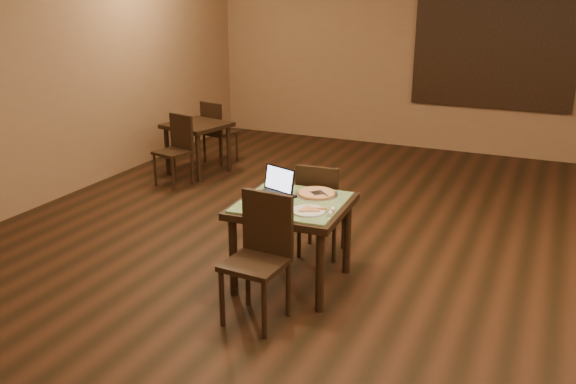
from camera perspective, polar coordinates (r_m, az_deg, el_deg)
The scene contains 16 objects.
ground at distance 5.46m, azimuth 5.66°, elevation -8.44°, with size 10.00×10.00×0.00m, color black.
wall_back at distance 9.79m, azimuth 15.73°, elevation 12.29°, with size 8.00×0.02×3.00m, color #846143.
mural at distance 9.68m, azimuth 18.69°, elevation 12.25°, with size 2.34×0.05×1.64m.
tiled_table at distance 5.16m, azimuth 0.42°, elevation -1.95°, with size 0.96×0.96×0.76m.
chair_main_near at distance 4.69m, azimuth -2.56°, elevation -5.46°, with size 0.46×0.46×1.00m.
chair_main_far at distance 5.74m, azimuth 2.98°, elevation -1.24°, with size 0.43×0.43×0.93m.
laptop at distance 5.28m, azimuth -1.10°, elevation 0.39°, with size 0.40×0.36×0.23m.
plate at distance 4.89m, azimuth 1.93°, elevation -1.78°, with size 0.28×0.28×0.02m, color white.
pizza_slice at distance 4.88m, azimuth 1.93°, elevation -1.62°, with size 0.20×0.20×0.02m, color beige, non-canonical shape.
pizza_pan at distance 5.29m, azimuth 2.67°, elevation -0.22°, with size 0.38×0.38×0.01m, color silver.
pizza_whole at distance 5.29m, azimuth 2.67°, elevation -0.08°, with size 0.33×0.33×0.02m.
spatula at distance 5.26m, azimuth 2.79°, elevation -0.07°, with size 0.11×0.25×0.01m, color silver.
napkin_roll at distance 4.86m, azimuth 4.07°, elevation -1.84°, with size 0.05×0.16×0.04m.
other_table_b at distance 8.49m, azimuth -8.47°, elevation 5.59°, with size 0.89×0.89×0.70m.
other_table_b_chair_near at distance 8.07m, azimuth -10.37°, elevation 4.29°, with size 0.47×0.47×0.91m.
other_table_b_chair_far at distance 8.95m, azimuth -6.72°, elevation 5.89°, with size 0.47×0.47×0.91m.
Camera 1 is at (1.50, -4.62, 2.49)m, focal length 38.00 mm.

